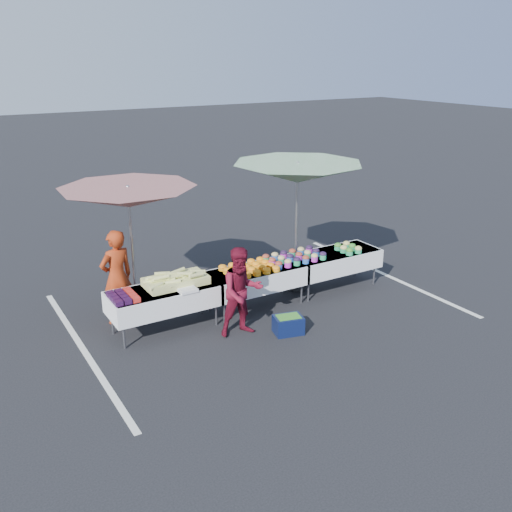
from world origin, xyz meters
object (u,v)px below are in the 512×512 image
storage_bin (288,324)px  table_center (256,277)px  umbrella_left (128,198)px  table_right (334,260)px  umbrella_right (298,174)px  customer (242,292)px  table_left (164,298)px  vendor (117,277)px

storage_bin → table_center: bearing=99.8°
umbrella_left → storage_bin: bearing=-45.8°
table_center → table_right: size_ratio=1.00×
table_right → storage_bin: table_right is taller
umbrella_left → umbrella_right: size_ratio=1.02×
table_center → table_right: 1.80m
table_center → umbrella_left: bearing=158.4°
customer → storage_bin: 0.98m
customer → storage_bin: customer is taller
table_left → storage_bin: bearing=-34.7°
table_center → vendor: size_ratio=1.11×
table_left → customer: size_ratio=1.22×
umbrella_right → storage_bin: (-1.24, -1.59, -2.15)m
table_right → vendor: 4.23m
vendor → umbrella_left: 1.37m
table_left → umbrella_left: 1.78m
table_center → customer: 1.12m
table_right → table_left: bearing=180.0°
table_left → umbrella_left: (-0.22, 0.80, 1.57)m
table_center → customer: bearing=-133.1°
table_right → customer: 2.69m
umbrella_left → storage_bin: umbrella_left is taller
umbrella_left → storage_bin: 3.42m
table_right → customer: size_ratio=1.22×
table_left → umbrella_right: umbrella_right is taller
customer → storage_bin: bearing=-21.6°
vendor → umbrella_right: (3.51, -0.28, 1.47)m
table_center → umbrella_right: umbrella_right is taller
table_center → customer: (-0.76, -0.81, 0.18)m
table_left → storage_bin: (1.72, -1.19, -0.42)m
table_left → table_center: bearing=0.0°
table_right → customer: bearing=-162.5°
table_left → customer: 1.33m
table_center → vendor: 2.47m
table_left → table_right: same height
table_right → umbrella_left: size_ratio=0.60×
umbrella_right → storage_bin: bearing=-127.9°
table_center → umbrella_left: (-2.02, 0.80, 1.57)m
table_left → table_center: same height
table_center → umbrella_left: size_ratio=0.60×
umbrella_left → storage_bin: size_ratio=5.70×
umbrella_right → table_center: bearing=-160.9°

